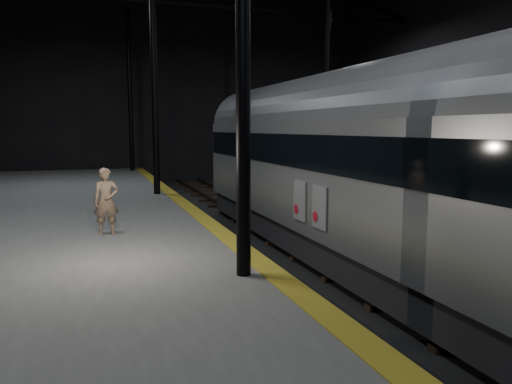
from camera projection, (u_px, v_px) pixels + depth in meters
name	position (u px, v px, depth m)	size (l,w,h in m)	color
ground	(330.00, 258.00, 14.19)	(44.00, 44.00, 0.00)	black
platform_left	(44.00, 263.00, 11.75)	(9.00, 43.80, 1.00)	#4F4F4D
tactile_strip	(219.00, 230.00, 13.03)	(0.50, 43.80, 0.01)	olive
track	(330.00, 255.00, 14.18)	(2.40, 43.00, 0.24)	#3F3328
train	(354.00, 161.00, 12.67)	(2.84, 18.94, 5.06)	#93969A
woman	(106.00, 201.00, 12.52)	(0.61, 0.40, 1.68)	#9E7D61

